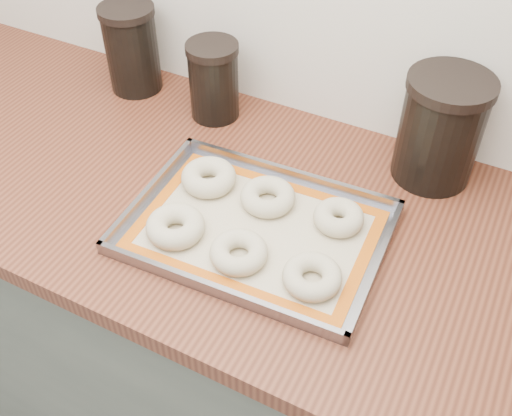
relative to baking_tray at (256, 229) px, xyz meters
The scene contains 13 objects.
cabinet 0.48m from the baking_tray, 121.18° to the left, with size 3.00×0.65×0.86m, color #5C6357.
countertop 0.08m from the baking_tray, 121.18° to the left, with size 3.06×0.68×0.04m, color brown.
baking_tray is the anchor object (origin of this frame).
baking_mat 0.00m from the baking_tray, ahead, with size 0.43×0.31×0.00m.
bagel_front_left 0.15m from the baking_tray, 148.89° to the right, with size 0.11×0.11×0.04m, color beige.
bagel_front_mid 0.08m from the baking_tray, 85.68° to the right, with size 0.10×0.10×0.03m, color beige.
bagel_front_right 0.15m from the baking_tray, 25.71° to the right, with size 0.10×0.10×0.03m, color beige.
bagel_back_left 0.15m from the baking_tray, 153.94° to the left, with size 0.11×0.11×0.04m, color beige.
bagel_back_mid 0.07m from the baking_tray, 99.60° to the left, with size 0.10×0.10×0.04m, color beige.
bagel_back_right 0.15m from the baking_tray, 32.77° to the left, with size 0.09×0.09×0.04m, color beige.
canister_left 0.57m from the baking_tray, 147.78° to the left, with size 0.13×0.13×0.20m.
canister_mid 0.39m from the baking_tray, 131.20° to the left, with size 0.11×0.11×0.17m.
canister_right 0.40m from the baking_tray, 52.33° to the left, with size 0.16×0.16×0.22m.
Camera 1 is at (0.38, 0.94, 1.69)m, focal length 42.00 mm.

